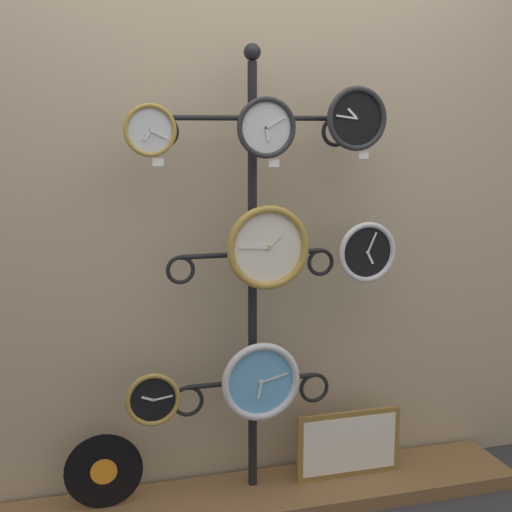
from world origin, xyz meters
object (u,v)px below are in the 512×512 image
clock_top_center (266,128)px  clock_bottom_left (153,399)px  clock_middle_center (268,248)px  clock_bottom_center (261,381)px  clock_middle_right (367,252)px  clock_top_left (150,130)px  clock_top_right (356,119)px  vinyl_record (104,471)px  display_stand (253,349)px  picture_frame (349,444)px

clock_top_center → clock_bottom_left: size_ratio=1.09×
clock_middle_center → clock_bottom_center: (-0.03, -0.01, -0.52)m
clock_middle_right → clock_bottom_left: bearing=-178.4°
clock_middle_right → clock_bottom_left: 1.00m
clock_top_left → clock_middle_center: (0.43, -0.01, -0.43)m
clock_top_right → vinyl_record: (-0.98, 0.06, -1.32)m
display_stand → clock_middle_right: display_stand is taller
clock_middle_center → picture_frame: clock_middle_center is taller
clock_top_left → clock_bottom_left: 0.98m
clock_top_center → clock_top_right: (0.36, 0.01, 0.03)m
vinyl_record → clock_bottom_center: bearing=-7.0°
display_stand → clock_bottom_center: size_ratio=5.77×
clock_middle_center → clock_bottom_center: bearing=-157.1°
clock_top_left → clock_bottom_center: (0.40, -0.02, -0.96)m
clock_bottom_center → picture_frame: 0.52m
clock_bottom_center → picture_frame: size_ratio=0.69×
display_stand → clock_bottom_left: bearing=-166.5°
clock_top_right → clock_bottom_center: (-0.38, -0.01, -1.00)m
clock_top_right → clock_middle_center: bearing=179.5°
display_stand → clock_top_left: size_ratio=9.62×
clock_top_center → clock_middle_right: bearing=3.7°
clock_top_right → picture_frame: clock_top_right is taller
clock_middle_center → clock_middle_right: clock_middle_center is taller
display_stand → clock_top_left: 0.94m
clock_middle_right → vinyl_record: clock_middle_right is taller
clock_top_left → clock_top_right: bearing=-0.9°
clock_top_center → clock_middle_right: 0.64m
clock_middle_right → picture_frame: (-0.04, 0.03, -0.81)m
vinyl_record → picture_frame: size_ratio=0.66×
clock_top_center → picture_frame: (0.38, 0.06, -1.30)m
clock_top_right → clock_bottom_center: bearing=-178.4°
vinyl_record → picture_frame: (1.00, -0.02, -0.01)m
clock_bottom_left → clock_bottom_center: bearing=0.2°
clock_top_left → clock_middle_right: 0.97m
clock_top_left → clock_bottom_left: clock_top_left is taller
clock_top_right → vinyl_record: 1.65m
clock_top_center → clock_top_right: bearing=2.3°
clock_bottom_center → clock_top_left: bearing=176.8°
clock_middle_right → vinyl_record: size_ratio=0.81×
clock_top_left → clock_middle_right: bearing=0.1°
clock_middle_center → clock_bottom_left: 0.71m
clock_bottom_left → picture_frame: 0.87m
clock_middle_right → clock_bottom_left: size_ratio=1.18×
clock_top_center → clock_bottom_left: 1.08m
clock_top_right → clock_top_left: bearing=179.1°
clock_top_center → display_stand: bearing=102.7°
clock_top_left → clock_top_center: 0.42m
clock_bottom_left → vinyl_record: size_ratio=0.69×
clock_top_left → clock_middle_center: clock_top_left is taller
clock_top_center → clock_middle_center: (0.01, 0.02, -0.44)m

